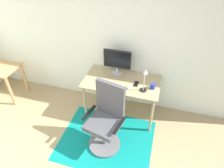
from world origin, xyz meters
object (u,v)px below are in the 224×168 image
object	(u,v)px
cell_phone	(136,84)
side_table	(4,74)
monitor	(117,60)
desk	(122,85)
coffee_cup	(153,86)
computer_mouse	(129,88)
office_chair	(106,122)
desk_lamp	(145,78)
keyboard	(111,86)

from	to	relation	value
cell_phone	side_table	bearing A→B (deg)	-175.00
monitor	side_table	xyz separation A→B (m)	(-2.17, -0.35, -0.46)
desk	coffee_cup	world-z (taller)	coffee_cup
computer_mouse	side_table	xyz separation A→B (m)	(-2.47, 0.02, -0.22)
office_chair	side_table	size ratio (longest dim) A/B	1.64
monitor	desk_lamp	world-z (taller)	monitor
monitor	side_table	bearing A→B (deg)	-170.89
office_chair	side_table	distance (m)	2.32
keyboard	cell_phone	distance (m)	0.42
desk	desk_lamp	world-z (taller)	desk_lamp
computer_mouse	side_table	distance (m)	2.48
office_chair	desk_lamp	bearing A→B (deg)	64.95
coffee_cup	cell_phone	xyz separation A→B (m)	(-0.27, 0.04, -0.04)
keyboard	desk	bearing A→B (deg)	57.36
keyboard	computer_mouse	size ratio (longest dim) A/B	4.13
keyboard	cell_phone	world-z (taller)	keyboard
desk	keyboard	distance (m)	0.26
desk	monitor	distance (m)	0.42
coffee_cup	desk	bearing A→B (deg)	173.75
keyboard	side_table	xyz separation A→B (m)	(-2.18, 0.06, -0.21)
monitor	cell_phone	bearing A→B (deg)	-30.20
coffee_cup	desk_lamp	xyz separation A→B (m)	(-0.14, -0.09, 0.20)
cell_phone	office_chair	xyz separation A→B (m)	(-0.31, -0.70, -0.27)
desk	keyboard	size ratio (longest dim) A/B	2.98
monitor	keyboard	distance (m)	0.48
coffee_cup	monitor	bearing A→B (deg)	158.18
desk	coffee_cup	size ratio (longest dim) A/B	14.43
keyboard	cell_phone	xyz separation A→B (m)	(0.38, 0.19, -0.00)
monitor	coffee_cup	distance (m)	0.74
keyboard	side_table	bearing A→B (deg)	178.33
computer_mouse	desk_lamp	world-z (taller)	desk_lamp
coffee_cup	side_table	xyz separation A→B (m)	(-2.83, -0.08, -0.24)
cell_phone	monitor	bearing A→B (deg)	152.04
desk	side_table	size ratio (longest dim) A/B	1.87
computer_mouse	office_chair	size ratio (longest dim) A/B	0.09
desk	coffee_cup	distance (m)	0.54
computer_mouse	side_table	size ratio (longest dim) A/B	0.15
monitor	computer_mouse	world-z (taller)	monitor
monitor	desk	bearing A→B (deg)	-56.31
desk	office_chair	world-z (taller)	office_chair
desk	office_chair	bearing A→B (deg)	-94.64
keyboard	coffee_cup	world-z (taller)	coffee_cup
coffee_cup	office_chair	world-z (taller)	office_chair
office_chair	side_table	xyz separation A→B (m)	(-2.25, 0.58, 0.07)
desk_lamp	keyboard	bearing A→B (deg)	-174.02
keyboard	computer_mouse	bearing A→B (deg)	8.29
computer_mouse	desk_lamp	distance (m)	0.32
desk	office_chair	xyz separation A→B (m)	(-0.06, -0.72, -0.19)
keyboard	side_table	world-z (taller)	keyboard
cell_phone	office_chair	size ratio (longest dim) A/B	0.12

